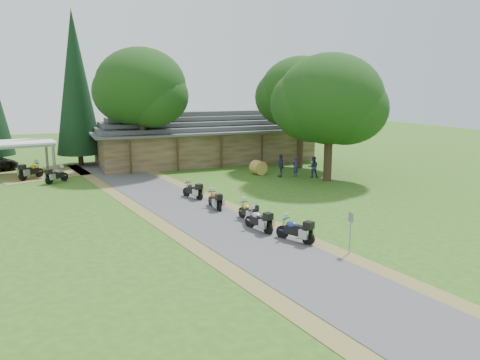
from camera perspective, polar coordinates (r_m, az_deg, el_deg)
name	(u,v)px	position (r m, az deg, el deg)	size (l,w,h in m)	color
ground	(249,242)	(22.09, 1.17, -7.57)	(120.00, 120.00, 0.00)	#2E5718
driveway	(211,221)	(25.46, -3.57, -5.03)	(46.00, 46.00, 0.00)	#454548
lodge	(205,136)	(45.70, -4.31, 5.36)	(21.40, 9.40, 4.90)	brown
carport	(12,159)	(42.13, -26.05, 2.30)	(6.47, 4.31, 2.80)	white
motorcycle_row_a	(295,229)	(22.09, 6.74, -5.93)	(1.85, 0.60, 1.26)	navy
motorcycle_row_b	(259,219)	(23.56, 2.29, -4.79)	(1.81, 0.59, 1.24)	#B2B3BA
motorcycle_row_c	(248,211)	(25.25, 0.97, -3.74)	(1.74, 0.57, 1.19)	gold
motorcycle_row_d	(215,199)	(27.86, -3.10, -2.34)	(1.71, 0.56, 1.17)	red
motorcycle_row_e	(193,189)	(30.53, -5.80, -1.15)	(1.75, 0.57, 1.20)	black
motorcycle_carport_a	(31,170)	(40.33, -24.13, 1.12)	(2.09, 0.68, 1.43)	#D6A403
motorcycle_carport_b	(57,174)	(38.03, -21.46, 0.65)	(1.87, 0.61, 1.28)	slate
person_a	(295,165)	(37.98, 6.75, 1.87)	(0.56, 0.40, 1.97)	navy
person_b	(313,165)	(37.84, 8.93, 1.79)	(0.56, 0.40, 1.98)	navy
person_c	(281,164)	(37.71, 5.00, 2.00)	(0.62, 0.44, 2.18)	navy
hay_bale	(258,168)	(38.81, 2.25, 1.53)	(1.15, 1.15, 1.05)	#A78E3D
sign_post	(350,233)	(20.84, 13.28, -6.33)	(0.34, 0.06, 1.88)	gray
oak_lodge_left	(141,103)	(40.65, -11.93, 9.16)	(7.55, 7.55, 11.61)	#133911
oak_lodge_right	(301,107)	(41.80, 7.44, 8.81)	(7.28, 7.28, 10.81)	#133911
oak_driveway	(329,115)	(36.23, 10.85, 7.78)	(8.02, 8.02, 10.10)	#133911
cedar_near	(76,89)	(45.43, -19.35, 10.46)	(4.06, 4.06, 13.96)	black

